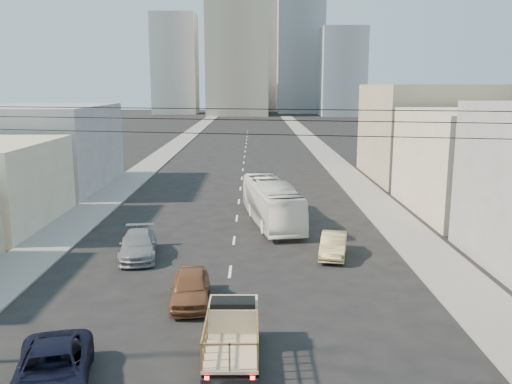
{
  "coord_description": "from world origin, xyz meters",
  "views": [
    {
      "loc": [
        1.28,
        -13.99,
        9.96
      ],
      "look_at": [
        1.43,
        18.61,
        3.5
      ],
      "focal_mm": 38.0,
      "sensor_mm": 36.0,
      "label": 1
    }
  ],
  "objects_px": {
    "city_bus": "(272,202)",
    "sedan_grey": "(138,245)",
    "sedan_tan": "(333,245)",
    "flatbed_pickup": "(232,330)",
    "navy_pickup": "(52,371)",
    "sedan_brown": "(190,288)"
  },
  "relations": [
    {
      "from": "sedan_tan",
      "to": "sedan_grey",
      "type": "height_order",
      "value": "sedan_grey"
    },
    {
      "from": "navy_pickup",
      "to": "sedan_grey",
      "type": "distance_m",
      "value": 14.27
    },
    {
      "from": "city_bus",
      "to": "sedan_grey",
      "type": "xyz_separation_m",
      "value": [
        -8.1,
        -8.04,
        -0.81
      ]
    },
    {
      "from": "flatbed_pickup",
      "to": "sedan_grey",
      "type": "bearing_deg",
      "value": 116.55
    },
    {
      "from": "city_bus",
      "to": "sedan_grey",
      "type": "height_order",
      "value": "city_bus"
    },
    {
      "from": "city_bus",
      "to": "sedan_tan",
      "type": "height_order",
      "value": "city_bus"
    },
    {
      "from": "sedan_tan",
      "to": "sedan_grey",
      "type": "bearing_deg",
      "value": -168.0
    },
    {
      "from": "flatbed_pickup",
      "to": "sedan_grey",
      "type": "distance_m",
      "value": 13.4
    },
    {
      "from": "navy_pickup",
      "to": "flatbed_pickup",
      "type": "bearing_deg",
      "value": 8.12
    },
    {
      "from": "sedan_tan",
      "to": "flatbed_pickup",
      "type": "bearing_deg",
      "value": -103.04
    },
    {
      "from": "city_bus",
      "to": "sedan_tan",
      "type": "distance_m",
      "value": 8.67
    },
    {
      "from": "navy_pickup",
      "to": "sedan_brown",
      "type": "relative_size",
      "value": 1.19
    },
    {
      "from": "navy_pickup",
      "to": "sedan_brown",
      "type": "bearing_deg",
      "value": 50.09
    },
    {
      "from": "sedan_brown",
      "to": "city_bus",
      "type": "bearing_deg",
      "value": 70.13
    },
    {
      "from": "navy_pickup",
      "to": "sedan_grey",
      "type": "relative_size",
      "value": 1.04
    },
    {
      "from": "sedan_grey",
      "to": "sedan_brown",
      "type": "bearing_deg",
      "value": -69.3
    },
    {
      "from": "city_bus",
      "to": "sedan_grey",
      "type": "bearing_deg",
      "value": -144.79
    },
    {
      "from": "flatbed_pickup",
      "to": "sedan_grey",
      "type": "height_order",
      "value": "flatbed_pickup"
    },
    {
      "from": "city_bus",
      "to": "sedan_grey",
      "type": "relative_size",
      "value": 2.19
    },
    {
      "from": "navy_pickup",
      "to": "sedan_grey",
      "type": "bearing_deg",
      "value": 77.3
    },
    {
      "from": "sedan_grey",
      "to": "sedan_tan",
      "type": "bearing_deg",
      "value": -8.0
    },
    {
      "from": "sedan_tan",
      "to": "sedan_grey",
      "type": "relative_size",
      "value": 0.82
    }
  ]
}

